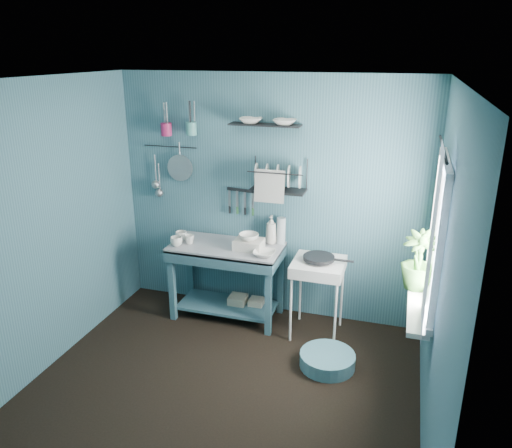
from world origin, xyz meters
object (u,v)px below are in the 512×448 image
(mug_left, at_px, (176,241))
(colander, at_px, (180,168))
(utensil_cup_teal, at_px, (191,129))
(utensil_cup_magenta, at_px, (166,129))
(potted_plant, at_px, (418,260))
(hotplate_stand, at_px, (317,298))
(work_counter, at_px, (227,281))
(soap_bottle, at_px, (271,230))
(storage_tin_small, at_px, (257,307))
(mug_mid, at_px, (189,239))
(dish_rack, at_px, (278,176))
(storage_tin_large, at_px, (238,305))
(wash_tub, at_px, (249,244))
(water_bottle, at_px, (281,231))
(floor_basin, at_px, (327,360))
(mug_right, at_px, (181,236))
(frying_pan, at_px, (319,258))

(mug_left, height_order, colander, colander)
(colander, bearing_deg, utensil_cup_teal, -10.48)
(utensil_cup_magenta, height_order, potted_plant, utensil_cup_magenta)
(hotplate_stand, bearing_deg, work_counter, 172.28)
(mug_left, distance_m, soap_bottle, 0.97)
(storage_tin_small, bearing_deg, work_counter, -165.07)
(hotplate_stand, bearing_deg, colander, 164.75)
(mug_mid, bearing_deg, work_counter, 8.97)
(dish_rack, bearing_deg, soap_bottle, 161.34)
(dish_rack, distance_m, storage_tin_large, 1.48)
(soap_bottle, bearing_deg, work_counter, -154.54)
(work_counter, distance_m, mug_left, 0.68)
(colander, bearing_deg, wash_tub, -17.73)
(wash_tub, height_order, soap_bottle, soap_bottle)
(water_bottle, height_order, storage_tin_large, water_bottle)
(wash_tub, relative_size, storage_tin_large, 1.27)
(mug_mid, relative_size, floor_basin, 0.20)
(utensil_cup_teal, xyz_separation_m, colander, (-0.16, 0.03, -0.42))
(work_counter, height_order, mug_right, mug_right)
(frying_pan, relative_size, utensil_cup_magenta, 2.31)
(potted_plant, distance_m, storage_tin_small, 1.91)
(water_bottle, xyz_separation_m, frying_pan, (0.45, -0.29, -0.13))
(mug_left, relative_size, floor_basin, 0.25)
(work_counter, bearing_deg, storage_tin_large, 16.86)
(soap_bottle, bearing_deg, water_bottle, 11.31)
(soap_bottle, bearing_deg, mug_mid, -162.00)
(mug_mid, height_order, colander, colander)
(utensil_cup_magenta, relative_size, floor_basin, 0.26)
(soap_bottle, bearing_deg, floor_basin, -46.61)
(frying_pan, height_order, colander, colander)
(mug_right, height_order, wash_tub, wash_tub)
(work_counter, xyz_separation_m, mug_mid, (-0.38, -0.06, 0.45))
(storage_tin_small, xyz_separation_m, floor_basin, (0.87, -0.68, -0.04))
(work_counter, bearing_deg, floor_basin, -36.68)
(mug_left, bearing_deg, storage_tin_small, 17.10)
(water_bottle, bearing_deg, hotplate_stand, -32.57)
(mug_mid, relative_size, water_bottle, 0.36)
(floor_basin, bearing_deg, soap_bottle, 133.39)
(mug_mid, xyz_separation_m, potted_plant, (2.23, -0.41, 0.22))
(soap_bottle, bearing_deg, colander, 177.14)
(soap_bottle, relative_size, potted_plant, 0.61)
(soap_bottle, distance_m, utensil_cup_teal, 1.31)
(floor_basin, bearing_deg, water_bottle, 128.66)
(frying_pan, height_order, floor_basin, frying_pan)
(wash_tub, relative_size, floor_basin, 0.56)
(storage_tin_large, bearing_deg, dish_rack, 17.17)
(frying_pan, xyz_separation_m, utensil_cup_magenta, (-1.68, 0.29, 1.10))
(wash_tub, distance_m, floor_basin, 1.35)
(soap_bottle, height_order, floor_basin, soap_bottle)
(mug_mid, xyz_separation_m, mug_right, (-0.12, 0.06, 0.00))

